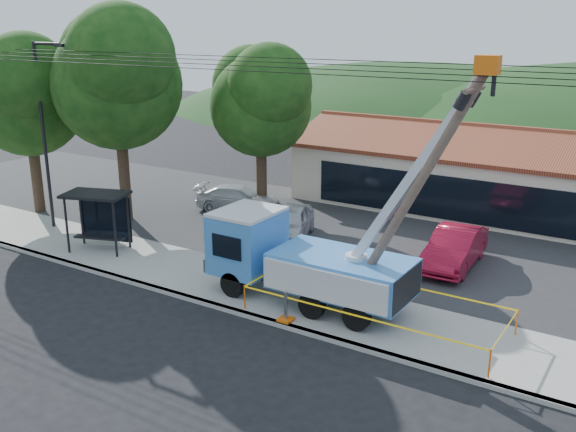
# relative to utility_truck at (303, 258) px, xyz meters

# --- Properties ---
(ground) EXTENTS (120.00, 120.00, 0.00)m
(ground) POSITION_rel_utility_truck_xyz_m (-0.94, -4.08, -1.76)
(ground) COLOR black
(ground) RESTS_ON ground
(curb) EXTENTS (60.00, 0.25, 0.15)m
(curb) POSITION_rel_utility_truck_xyz_m (-0.94, -1.98, -1.69)
(curb) COLOR gray
(curb) RESTS_ON ground
(sidewalk) EXTENTS (60.00, 4.00, 0.15)m
(sidewalk) POSITION_rel_utility_truck_xyz_m (-0.94, -0.08, -1.69)
(sidewalk) COLOR gray
(sidewalk) RESTS_ON ground
(parking_lot) EXTENTS (60.00, 12.00, 0.10)m
(parking_lot) POSITION_rel_utility_truck_xyz_m (-0.94, 7.92, -1.71)
(parking_lot) COLOR #28282B
(parking_lot) RESTS_ON ground
(strip_mall) EXTENTS (22.50, 8.53, 4.67)m
(strip_mall) POSITION_rel_utility_truck_xyz_m (3.06, 15.90, 0.12)
(strip_mall) COLOR beige
(strip_mall) RESTS_ON ground
(streetlight) EXTENTS (2.13, 0.22, 9.00)m
(streetlight) POSITION_rel_utility_truck_xyz_m (-14.72, 0.92, 3.54)
(streetlight) COLOR black
(streetlight) RESTS_ON ground
(tree_west_near) EXTENTS (7.56, 6.72, 10.80)m
(tree_west_near) POSITION_rel_utility_truck_xyz_m (-12.94, 3.92, 5.76)
(tree_west_near) COLOR #332316
(tree_west_near) RESTS_ON ground
(tree_west_far) EXTENTS (6.84, 6.08, 9.48)m
(tree_west_far) POSITION_rel_utility_truck_xyz_m (-17.94, 2.42, 4.78)
(tree_west_far) COLOR #332316
(tree_west_far) RESTS_ON ground
(tree_lot) EXTENTS (6.30, 5.60, 8.94)m
(tree_lot) POSITION_rel_utility_truck_xyz_m (-7.94, 8.92, 4.45)
(tree_lot) COLOR #332316
(tree_lot) RESTS_ON ground
(hill_west) EXTENTS (78.40, 56.00, 28.00)m
(hill_west) POSITION_rel_utility_truck_xyz_m (-15.94, 50.92, -1.76)
(hill_west) COLOR #163714
(hill_west) RESTS_ON ground
(utility_truck) EXTENTS (9.93, 4.05, 8.80)m
(utility_truck) POSITION_rel_utility_truck_xyz_m (0.00, 0.00, 0.00)
(utility_truck) COLOR black
(utility_truck) RESTS_ON ground
(leaning_pole) EXTENTS (4.58, 1.72, 8.68)m
(leaning_pole) POSITION_rel_utility_truck_xyz_m (4.08, -0.08, 3.10)
(leaning_pole) COLOR brown
(leaning_pole) RESTS_ON ground
(bus_shelter) EXTENTS (3.09, 2.45, 2.60)m
(bus_shelter) POSITION_rel_utility_truck_xyz_m (-10.40, -0.07, 0.30)
(bus_shelter) COLOR black
(bus_shelter) RESTS_ON ground
(caution_tape) EXTENTS (8.59, 3.14, 0.91)m
(caution_tape) POSITION_rel_utility_truck_xyz_m (2.96, -0.21, -0.95)
(caution_tape) COLOR orange
(caution_tape) RESTS_ON ground
(car_silver) EXTENTS (3.25, 4.85, 1.53)m
(car_silver) POSITION_rel_utility_truck_xyz_m (-4.16, 5.74, -1.76)
(car_silver) COLOR #B8BAC0
(car_silver) RESTS_ON ground
(car_red) EXTENTS (1.93, 4.89, 1.58)m
(car_red) POSITION_rel_utility_truck_xyz_m (3.49, 6.37, -1.76)
(car_red) COLOR #A5102C
(car_red) RESTS_ON ground
(car_white) EXTENTS (5.00, 3.12, 1.35)m
(car_white) POSITION_rel_utility_truck_xyz_m (-8.92, 8.18, -1.76)
(car_white) COLOR silver
(car_white) RESTS_ON ground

